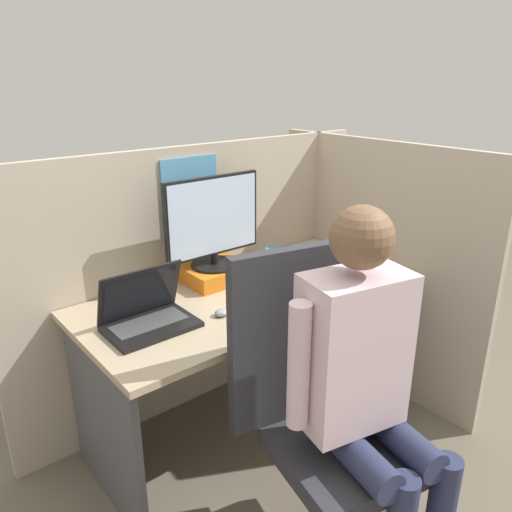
{
  "coord_description": "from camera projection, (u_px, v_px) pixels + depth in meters",
  "views": [
    {
      "loc": [
        -1.32,
        -1.27,
        1.68
      ],
      "look_at": [
        -0.12,
        0.18,
        0.99
      ],
      "focal_mm": 35.0,
      "sensor_mm": 36.0,
      "label": 1
    }
  ],
  "objects": [
    {
      "name": "monitor",
      "position": [
        213.0,
        222.0,
        2.32
      ],
      "size": [
        0.5,
        0.23,
        0.43
      ],
      "color": "black",
      "rests_on": "paper_box"
    },
    {
      "name": "paper_box",
      "position": [
        215.0,
        273.0,
        2.4
      ],
      "size": [
        0.3,
        0.25,
        0.08
      ],
      "color": "orange",
      "rests_on": "desk"
    },
    {
      "name": "stapler",
      "position": [
        355.0,
        256.0,
        2.67
      ],
      "size": [
        0.05,
        0.13,
        0.04
      ],
      "color": "black",
      "rests_on": "desk"
    },
    {
      "name": "carrot_toy",
      "position": [
        279.0,
        296.0,
        2.18
      ],
      "size": [
        0.05,
        0.12,
        0.05
      ],
      "color": "orange",
      "rests_on": "desk"
    },
    {
      "name": "desk",
      "position": [
        251.0,
        325.0,
        2.36
      ],
      "size": [
        1.58,
        0.73,
        0.74
      ],
      "color": "tan",
      "rests_on": "ground"
    },
    {
      "name": "ground_plane",
      "position": [
        302.0,
        464.0,
        2.29
      ],
      "size": [
        12.0,
        12.0,
        0.0
      ],
      "primitive_type": "plane",
      "color": "#665B4C"
    },
    {
      "name": "laptop",
      "position": [
        148.0,
        316.0,
        1.96
      ],
      "size": [
        0.34,
        0.23,
        0.24
      ],
      "color": "black",
      "rests_on": "desk"
    },
    {
      "name": "office_chair",
      "position": [
        318.0,
        409.0,
        1.77
      ],
      "size": [
        0.55,
        0.61,
        1.14
      ],
      "color": "#2D2D33",
      "rests_on": "ground"
    },
    {
      "name": "coffee_mug",
      "position": [
        274.0,
        257.0,
        2.6
      ],
      "size": [
        0.09,
        0.09,
        0.09
      ],
      "color": "teal",
      "rests_on": "desk"
    },
    {
      "name": "cubicle_panel_right",
      "position": [
        374.0,
        266.0,
        2.75
      ],
      "size": [
        0.04,
        1.37,
        1.37
      ],
      "color": "tan",
      "rests_on": "ground"
    },
    {
      "name": "cubicle_panel_back",
      "position": [
        204.0,
        277.0,
        2.6
      ],
      "size": [
        2.08,
        0.05,
        1.37
      ],
      "color": "tan",
      "rests_on": "ground"
    },
    {
      "name": "mouse",
      "position": [
        222.0,
        313.0,
        2.05
      ],
      "size": [
        0.06,
        0.05,
        0.03
      ],
      "color": "gray",
      "rests_on": "desk"
    },
    {
      "name": "person",
      "position": [
        367.0,
        377.0,
        1.6
      ],
      "size": [
        0.47,
        0.48,
        1.33
      ],
      "color": "#282D4C",
      "rests_on": "ground"
    }
  ]
}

